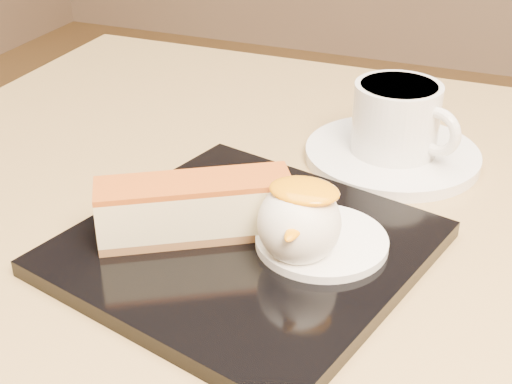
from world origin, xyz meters
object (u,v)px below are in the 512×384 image
at_px(cheesecake, 195,208).
at_px(coffee_cup, 398,117).
at_px(ice_cream_scoop, 299,223).
at_px(saucer, 392,155).
at_px(dessert_plate, 245,248).

distance_m(cheesecake, coffee_cup, 0.21).
bearing_deg(ice_cream_scoop, coffee_cup, 82.66).
height_order(ice_cream_scoop, saucer, ice_cream_scoop).
height_order(saucer, coffee_cup, coffee_cup).
bearing_deg(ice_cream_scoop, cheesecake, 180.00).
bearing_deg(dessert_plate, saucer, 71.10).
bearing_deg(coffee_cup, cheesecake, -95.74).
bearing_deg(saucer, ice_cream_scoop, -96.79).
distance_m(cheesecake, saucer, 0.21).
bearing_deg(ice_cream_scoop, saucer, 83.21).
xyz_separation_m(cheesecake, saucer, (0.10, 0.19, -0.03)).
distance_m(dessert_plate, coffee_cup, 0.20).
distance_m(cheesecake, ice_cream_scoop, 0.08).
bearing_deg(ice_cream_scoop, dessert_plate, 172.87).
xyz_separation_m(cheesecake, ice_cream_scoop, (0.07, 0.00, 0.01)).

